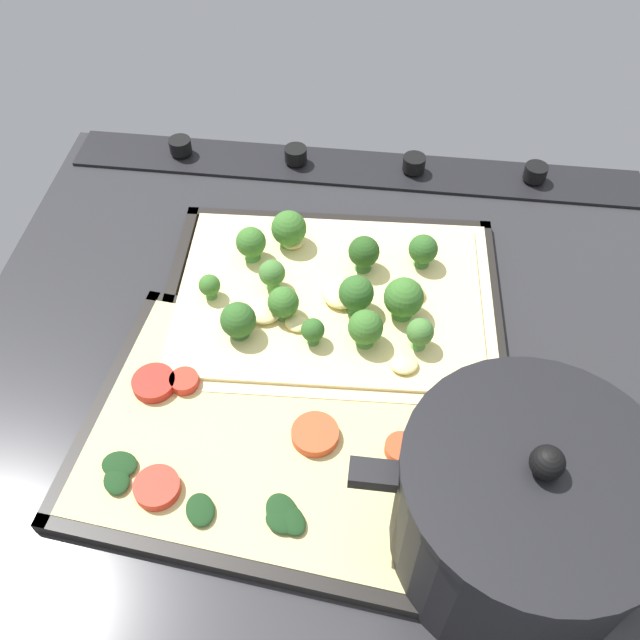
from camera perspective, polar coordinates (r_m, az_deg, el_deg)
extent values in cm
cube|color=#28282B|center=(71.40, 0.58, -3.91)|extent=(74.12, 67.10, 3.00)
cube|color=black|center=(91.00, 2.77, 12.25)|extent=(71.15, 7.00, 0.80)
cylinder|color=black|center=(91.88, 17.03, 11.36)|extent=(2.80, 2.80, 1.80)
cylinder|color=black|center=(90.16, 7.61, 12.46)|extent=(2.80, 2.80, 1.80)
cylinder|color=black|center=(90.86, -1.98, 13.24)|extent=(2.80, 2.80, 1.80)
cylinder|color=black|center=(93.92, -11.23, 13.66)|extent=(2.80, 2.80, 1.80)
cube|color=black|center=(74.12, 0.90, 1.03)|extent=(36.41, 28.61, 0.50)
cube|color=black|center=(82.81, 1.44, 7.96)|extent=(35.15, 2.91, 1.30)
cube|color=black|center=(66.12, 0.22, -7.20)|extent=(35.15, 2.91, 1.30)
cube|color=black|center=(75.23, 13.91, 0.51)|extent=(2.51, 26.95, 1.30)
cube|color=black|center=(76.25, -11.94, 1.89)|extent=(2.51, 26.95, 1.30)
cube|color=beige|center=(73.55, 0.90, 1.41)|extent=(33.90, 26.10, 1.00)
cube|color=#EFDB8C|center=(73.03, 0.91, 1.77)|extent=(31.16, 23.52, 0.40)
cone|color=#4D8B3F|center=(76.51, 8.20, 4.79)|extent=(1.71, 1.71, 1.07)
sphere|color=#2D5B23|center=(75.32, 8.34, 5.70)|extent=(3.11, 3.11, 3.11)
cone|color=#5B9F46|center=(71.43, 6.64, 0.76)|extent=(2.20, 2.20, 1.05)
sphere|color=#386B28|center=(69.91, 6.79, 1.83)|extent=(4.00, 4.00, 4.00)
cone|color=#427635|center=(75.36, 3.51, 4.54)|extent=(1.82, 1.82, 1.25)
sphere|color=#264C1C|center=(74.04, 3.58, 5.54)|extent=(3.30, 3.30, 3.30)
cone|color=#5B9F46|center=(76.72, -5.51, 5.34)|extent=(1.78, 1.78, 1.14)
sphere|color=#386B28|center=(75.47, -5.61, 6.29)|extent=(3.24, 3.24, 3.24)
cone|color=#68AD54|center=(68.99, 7.96, -1.77)|extent=(1.46, 1.46, 1.20)
sphere|color=#427533|center=(67.75, 8.10, -0.94)|extent=(2.66, 2.66, 2.66)
cone|color=#4D8B3F|center=(69.85, -6.51, -0.90)|extent=(1.94, 1.94, 0.84)
sphere|color=#2D5B23|center=(68.50, -6.64, 0.01)|extent=(3.52, 3.52, 3.52)
cone|color=#5B9F46|center=(73.49, -8.80, 2.14)|extent=(1.23, 1.23, 0.85)
sphere|color=#386B28|center=(72.56, -8.92, 2.80)|extent=(2.24, 2.24, 2.24)
cone|color=#68AD54|center=(73.55, -3.84, 2.97)|extent=(1.51, 1.51, 1.11)
sphere|color=#427533|center=(72.40, -3.90, 3.82)|extent=(2.75, 2.75, 2.75)
cone|color=#4D8B3F|center=(71.37, 2.88, 1.17)|extent=(1.95, 1.95, 1.21)
sphere|color=#2D5B23|center=(69.92, 2.94, 2.21)|extent=(3.55, 3.55, 3.55)
cone|color=#5B9F46|center=(68.80, 3.63, -1.52)|extent=(1.88, 1.88, 1.06)
sphere|color=#386B28|center=(67.39, 3.70, -0.57)|extent=(3.41, 3.41, 3.41)
cone|color=#5B9F46|center=(78.07, -2.49, 6.41)|extent=(2.11, 2.11, 0.89)
sphere|color=#386B28|center=(76.78, -2.54, 7.43)|extent=(3.84, 3.84, 3.84)
cone|color=#5B9F46|center=(70.98, -2.94, 0.59)|extent=(1.73, 1.73, 0.88)
sphere|color=#386B28|center=(69.75, -2.99, 1.45)|extent=(3.15, 3.15, 3.15)
cone|color=#4D8B3F|center=(68.76, -0.58, -1.51)|extent=(1.27, 1.27, 0.95)
sphere|color=#2D5B23|center=(67.71, -0.59, -0.80)|extent=(2.31, 2.31, 2.31)
ellipsoid|color=#EFDB8C|center=(73.33, 7.13, 2.40)|extent=(4.29, 3.85, 1.25)
ellipsoid|color=#EFDB8C|center=(78.00, -2.17, 6.29)|extent=(3.13, 3.00, 0.85)
ellipsoid|color=#EFDB8C|center=(67.46, 6.82, -3.55)|extent=(3.18, 2.98, 0.94)
ellipsoid|color=#EFDB8C|center=(70.14, -1.93, -0.26)|extent=(3.17, 3.05, 0.86)
ellipsoid|color=#EFDB8C|center=(71.18, -4.49, 0.79)|extent=(5.07, 5.04, 1.29)
ellipsoid|color=#EFDB8C|center=(72.38, 1.73, 2.13)|extent=(5.07, 5.13, 1.40)
cube|color=black|center=(65.24, -3.30, -9.25)|extent=(37.56, 29.91, 0.50)
cube|color=black|center=(71.88, -0.76, -0.58)|extent=(35.03, 4.70, 1.30)
cube|color=black|center=(59.80, -6.58, -19.28)|extent=(35.03, 4.70, 1.30)
cube|color=black|center=(64.28, 11.76, -11.74)|extent=(3.85, 26.52, 1.30)
cube|color=black|center=(69.75, -16.97, -6.09)|extent=(3.85, 26.52, 1.30)
cube|color=#D6C77C|center=(64.64, -3.33, -8.94)|extent=(34.93, 27.28, 0.90)
cylinder|color=red|center=(67.54, -10.91, -4.88)|extent=(2.74, 2.74, 1.00)
cylinder|color=#B22319|center=(68.01, -13.27, -4.98)|extent=(4.07, 4.07, 1.00)
cylinder|color=#D14723|center=(63.28, -0.76, -9.18)|extent=(4.25, 4.25, 1.00)
cylinder|color=#D14723|center=(62.95, 6.58, -10.26)|extent=(2.93, 2.93, 1.00)
cylinder|color=red|center=(62.33, -13.03, -13.06)|extent=(3.93, 3.93, 1.00)
ellipsoid|color=#193819|center=(59.76, -3.20, -15.91)|extent=(3.30, 3.04, 0.60)
ellipsoid|color=#193819|center=(59.80, -2.44, -15.75)|extent=(3.80, 3.85, 0.60)
ellipsoid|color=#193819|center=(60.87, -9.66, -14.88)|extent=(3.44, 3.78, 0.60)
ellipsoid|color=#193819|center=(63.58, -16.12, -12.38)|extent=(3.32, 3.48, 0.60)
ellipsoid|color=#193819|center=(60.06, -3.06, -15.26)|extent=(4.10, 4.39, 0.60)
ellipsoid|color=#193819|center=(64.27, -15.90, -11.17)|extent=(3.43, 2.91, 0.60)
cylinder|color=black|center=(57.03, 15.87, -14.95)|extent=(18.99, 18.99, 12.48)
cylinder|color=black|center=(51.28, 17.47, -11.78)|extent=(19.37, 19.37, 0.80)
sphere|color=black|center=(49.93, 17.90, -10.91)|extent=(2.40, 2.40, 2.40)
cube|color=black|center=(52.13, 4.34, -12.32)|extent=(3.60, 2.00, 1.20)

